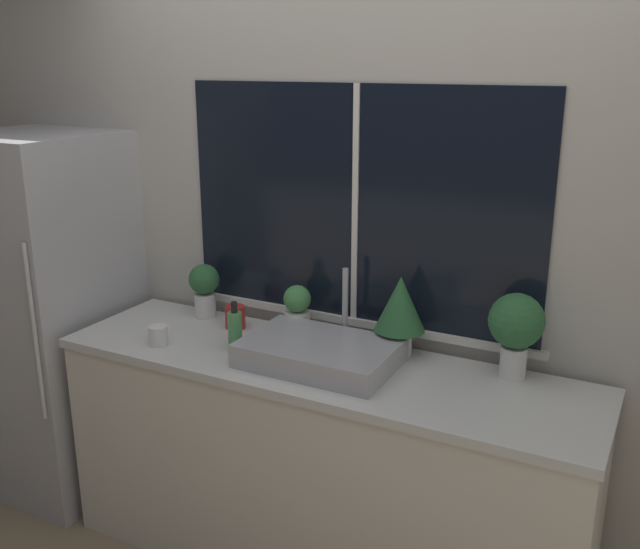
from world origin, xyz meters
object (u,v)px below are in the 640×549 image
object	(u,v)px
potted_plant_center_right	(400,308)
potted_plant_far_right	(516,326)
refrigerator	(49,316)
potted_plant_center_left	(297,310)
sink	(320,352)
mug_white	(158,335)
potted_plant_far_left	(204,286)
mug_red	(235,317)
soap_bottle	(235,330)

from	to	relation	value
potted_plant_center_right	potted_plant_far_right	bearing A→B (deg)	-0.00
refrigerator	potted_plant_center_left	bearing A→B (deg)	9.84
sink	mug_white	world-z (taller)	sink
potted_plant_center_left	potted_plant_center_right	xyz separation A→B (m)	(0.45, 0.00, 0.08)
potted_plant_far_left	potted_plant_far_right	world-z (taller)	potted_plant_far_right
potted_plant_center_left	potted_plant_far_right	distance (m)	0.90
sink	mug_white	size ratio (longest dim) A/B	7.07
sink	potted_plant_center_right	distance (m)	0.35
mug_red	potted_plant_far_left	bearing A→B (deg)	164.27
potted_plant_far_left	soap_bottle	size ratio (longest dim) A/B	1.21
potted_plant_far_left	potted_plant_far_right	distance (m)	1.37
refrigerator	mug_white	world-z (taller)	refrigerator
refrigerator	mug_red	bearing A→B (deg)	9.35
potted_plant_far_left	soap_bottle	bearing A→B (deg)	-37.44
sink	mug_red	distance (m)	0.52
refrigerator	mug_white	distance (m)	0.81
refrigerator	potted_plant_center_right	distance (m)	1.72
refrigerator	soap_bottle	size ratio (longest dim) A/B	8.53
refrigerator	potted_plant_far_left	size ratio (longest dim) A/B	7.06
sink	potted_plant_center_right	bearing A→B (deg)	43.53
potted_plant_center_right	refrigerator	bearing A→B (deg)	-172.78
sink	mug_red	size ratio (longest dim) A/B	5.83
potted_plant_center_right	soap_bottle	xyz separation A→B (m)	(-0.59, -0.26, -0.11)
potted_plant_far_right	refrigerator	bearing A→B (deg)	-174.27
potted_plant_center_right	potted_plant_far_left	bearing A→B (deg)	-180.00
potted_plant_center_right	mug_white	world-z (taller)	potted_plant_center_right
refrigerator	potted_plant_far_right	size ratio (longest dim) A/B	5.40
potted_plant_far_right	mug_red	xyz separation A→B (m)	(-1.17, -0.06, -0.15)
potted_plant_center_right	potted_plant_center_left	bearing A→B (deg)	-180.00
soap_bottle	mug_red	xyz separation A→B (m)	(-0.14, 0.20, -0.03)
soap_bottle	mug_red	world-z (taller)	soap_bottle
soap_bottle	mug_white	size ratio (longest dim) A/B	2.49
sink	mug_white	distance (m)	0.68
refrigerator	potted_plant_far_right	bearing A→B (deg)	5.73
sink	potted_plant_center_left	size ratio (longest dim) A/B	2.65
potted_plant_far_right	mug_white	size ratio (longest dim) A/B	3.93
potted_plant_far_left	soap_bottle	xyz separation A→B (m)	(0.33, -0.26, -0.06)
potted_plant_center_left	potted_plant_far_right	xyz separation A→B (m)	(0.89, 0.00, 0.09)
potted_plant_center_left	refrigerator	bearing A→B (deg)	-170.16
potted_plant_center_right	mug_white	xyz separation A→B (m)	(-0.90, -0.36, -0.15)
sink	potted_plant_center_left	distance (m)	0.32
potted_plant_far_right	mug_red	bearing A→B (deg)	-177.26
sink	mug_white	bearing A→B (deg)	-168.21
refrigerator	potted_plant_far_right	xyz separation A→B (m)	(2.13, 0.21, 0.26)
soap_bottle	potted_plant_far_left	bearing A→B (deg)	142.56
potted_plant_far_left	potted_plant_center_right	world-z (taller)	potted_plant_center_right
refrigerator	mug_white	bearing A→B (deg)	-10.48
potted_plant_center_left	soap_bottle	distance (m)	0.29
sink	mug_red	world-z (taller)	sink
potted_plant_far_left	potted_plant_center_right	distance (m)	0.93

